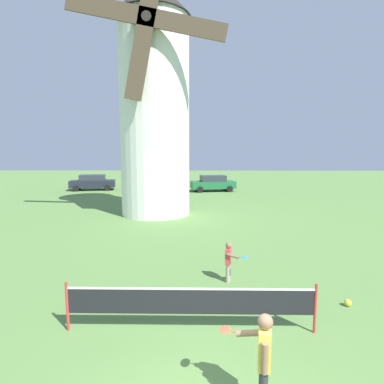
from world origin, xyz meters
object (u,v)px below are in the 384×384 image
Objects in this scene: windmill at (154,97)px; player_far at (229,260)px; parked_car_cream at (148,183)px; parked_car_green at (213,183)px; parked_car_black at (93,182)px; player_near at (263,356)px; stray_ball at (348,303)px; tennis_net at (190,301)px.

player_far is at bearing -70.85° from windmill.
parked_car_cream and parked_car_green have the same top height.
player_far is 0.26× the size of parked_car_black.
parked_car_black is 1.03× the size of parked_car_green.
player_near is 4.63m from player_far.
windmill is at bearing 109.15° from player_far.
parked_car_green is (0.61, 21.41, 0.12)m from player_far.
windmill is at bearing -56.23° from parked_car_black.
stray_ball is at bearing -26.94° from player_far.
player_near is at bearing -60.74° from tennis_net.
tennis_net is 3.57× the size of player_near.
player_near reaches higher than stray_ball.
player_near is at bearing -89.71° from player_far.
player_near is 26.04m from parked_car_green.
tennis_net is at bearing -79.23° from windmill.
windmill is at bearing 118.79° from stray_ball.
tennis_net is 4.47× the size of player_far.
windmill is 13.54m from parked_car_green.
windmill reaches higher than player_near.
windmill reaches higher than parked_car_black.
parked_car_cream is (-8.74, 23.25, 0.72)m from stray_ball.
parked_car_black is (-8.01, 11.98, -6.29)m from windmill.
player_near is (3.55, -14.79, -6.25)m from windmill.
parked_car_black is at bearing 176.54° from parked_car_green.
windmill is 3.50× the size of parked_car_cream.
player_near reaches higher than tennis_net.
parked_car_green reaches higher than player_far.
parked_car_green is at bearing 69.80° from windmill.
parked_car_cream reaches higher than player_near.
stray_ball is 24.85m from parked_car_cream.
tennis_net is 2.30m from player_near.
tennis_net is 1.28× the size of parked_car_cream.
stray_ball is at bearing -84.39° from parked_car_green.
parked_car_green is (-2.25, 22.86, 0.72)m from stray_ball.
tennis_net is at bearing -112.77° from player_far.
parked_car_black reaches higher than player_far.
player_near is 8.35× the size of stray_ball.
windmill is 81.46× the size of stray_ball.
parked_car_black and parked_car_cream have the same top height.
stray_ball is (6.38, -11.61, -7.01)m from windmill.
player_near reaches higher than player_far.
windmill is 14.51m from tennis_net.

